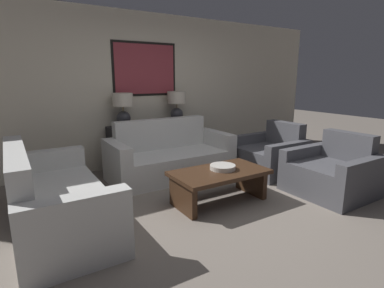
{
  "coord_description": "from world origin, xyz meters",
  "views": [
    {
      "loc": [
        -2.14,
        -2.53,
        1.57
      ],
      "look_at": [
        0.02,
        0.94,
        0.65
      ],
      "focal_mm": 28.0,
      "sensor_mm": 36.0,
      "label": 1
    }
  ],
  "objects": [
    {
      "name": "armchair_near_camera",
      "position": [
        1.54,
        -0.22,
        0.28
      ],
      "size": [
        0.93,
        1.0,
        0.82
      ],
      "color": "#4C4C51",
      "rests_on": "ground_plane"
    },
    {
      "name": "table_lamp_right",
      "position": [
        0.5,
        2.26,
        1.09
      ],
      "size": [
        0.33,
        0.33,
        0.56
      ],
      "color": "#333338",
      "rests_on": "console_table"
    },
    {
      "name": "table_lamp_left",
      "position": [
        -0.5,
        2.26,
        1.09
      ],
      "size": [
        0.33,
        0.33,
        0.56
      ],
      "color": "#333338",
      "rests_on": "console_table"
    },
    {
      "name": "console_table",
      "position": [
        0.0,
        2.26,
        0.38
      ],
      "size": [
        1.53,
        0.37,
        0.76
      ],
      "color": "black",
      "rests_on": "ground_plane"
    },
    {
      "name": "couch_by_back_wall",
      "position": [
        0.0,
        1.6,
        0.3
      ],
      "size": [
        1.95,
        0.89,
        0.9
      ],
      "color": "silver",
      "rests_on": "ground_plane"
    },
    {
      "name": "ground_plane",
      "position": [
        0.0,
        0.0,
        0.0
      ],
      "size": [
        20.0,
        20.0,
        0.0
      ],
      "primitive_type": "plane",
      "color": "slate"
    },
    {
      "name": "couch_by_side",
      "position": [
        -1.82,
        0.71,
        0.3
      ],
      "size": [
        0.89,
        1.95,
        0.9
      ],
      "color": "silver",
      "rests_on": "ground_plane"
    },
    {
      "name": "decorative_bowl",
      "position": [
        0.12,
        0.37,
        0.44
      ],
      "size": [
        0.33,
        0.33,
        0.06
      ],
      "color": "beige",
      "rests_on": "coffee_table"
    },
    {
      "name": "back_wall",
      "position": [
        0.0,
        2.53,
        1.33
      ],
      "size": [
        7.98,
        0.12,
        2.65
      ],
      "color": "beige",
      "rests_on": "ground_plane"
    },
    {
      "name": "armchair_near_back_wall",
      "position": [
        1.54,
        0.91,
        0.28
      ],
      "size": [
        0.93,
        1.0,
        0.82
      ],
      "color": "#4C4C51",
      "rests_on": "ground_plane"
    },
    {
      "name": "coffee_table",
      "position": [
        0.05,
        0.34,
        0.31
      ],
      "size": [
        1.21,
        0.68,
        0.42
      ],
      "color": "#3D2616",
      "rests_on": "ground_plane"
    }
  ]
}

